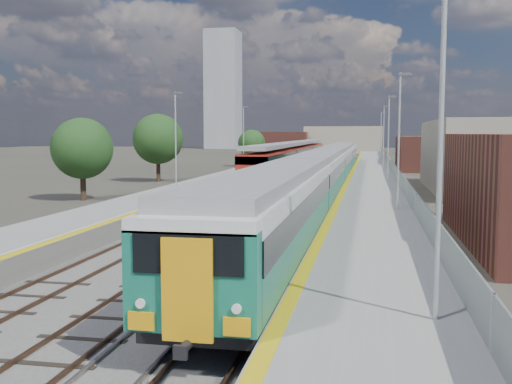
% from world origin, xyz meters
% --- Properties ---
extents(ground, '(320.00, 320.00, 0.00)m').
position_xyz_m(ground, '(0.00, 50.00, 0.00)').
color(ground, '#47443A').
rests_on(ground, ground).
extents(ballast_bed, '(10.50, 155.00, 0.06)m').
position_xyz_m(ballast_bed, '(-2.25, 52.50, 0.03)').
color(ballast_bed, '#565451').
rests_on(ballast_bed, ground).
extents(tracks, '(8.96, 160.00, 0.17)m').
position_xyz_m(tracks, '(-1.65, 54.18, 0.11)').
color(tracks, '#4C3323').
rests_on(tracks, ground).
extents(platform_right, '(4.70, 155.00, 8.52)m').
position_xyz_m(platform_right, '(5.28, 52.49, 0.54)').
color(platform_right, slate).
rests_on(platform_right, ground).
extents(platform_left, '(4.30, 155.00, 8.52)m').
position_xyz_m(platform_left, '(-9.05, 52.49, 0.52)').
color(platform_left, slate).
rests_on(platform_left, ground).
extents(buildings, '(72.00, 185.50, 40.00)m').
position_xyz_m(buildings, '(-18.12, 138.60, 10.70)').
color(buildings, brown).
rests_on(buildings, ground).
extents(green_train, '(2.93, 81.44, 3.22)m').
position_xyz_m(green_train, '(1.50, 40.36, 2.27)').
color(green_train, black).
rests_on(green_train, ground).
extents(red_train, '(3.09, 62.56, 3.90)m').
position_xyz_m(red_train, '(-5.50, 72.57, 2.31)').
color(red_train, black).
rests_on(red_train, ground).
extents(tree_a, '(4.76, 4.76, 6.46)m').
position_xyz_m(tree_a, '(-16.93, 31.38, 4.06)').
color(tree_a, '#382619').
rests_on(tree_a, ground).
extents(tree_b, '(5.41, 5.41, 7.33)m').
position_xyz_m(tree_b, '(-17.41, 49.62, 4.62)').
color(tree_b, '#382619').
rests_on(tree_b, ground).
extents(tree_c, '(4.29, 4.29, 5.82)m').
position_xyz_m(tree_c, '(-13.22, 80.31, 3.66)').
color(tree_c, '#382619').
rests_on(tree_c, ground).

